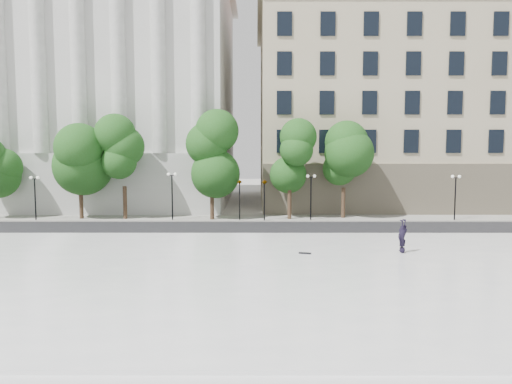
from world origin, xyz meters
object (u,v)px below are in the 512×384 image
(person_lying, at_px, (402,248))
(skateboard, at_px, (305,253))
(traffic_light_west, at_px, (240,179))
(traffic_light_east, at_px, (264,180))

(person_lying, height_order, skateboard, person_lying)
(traffic_light_west, bearing_deg, traffic_light_east, -0.00)
(traffic_light_west, xyz_separation_m, person_lying, (9.97, -14.98, -3.03))
(traffic_light_east, bearing_deg, person_lying, -62.51)
(skateboard, bearing_deg, traffic_light_west, 121.89)
(traffic_light_west, height_order, skateboard, traffic_light_west)
(traffic_light_west, height_order, traffic_light_east, traffic_light_west)
(traffic_light_west, relative_size, person_lying, 2.18)
(traffic_light_east, bearing_deg, skateboard, -82.12)
(traffic_light_west, xyz_separation_m, traffic_light_east, (2.18, -0.00, -0.02))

